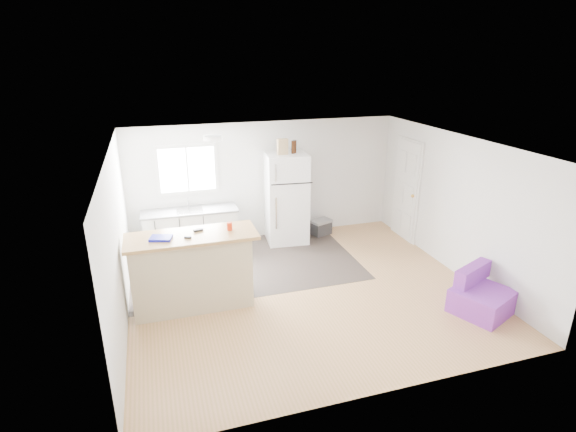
# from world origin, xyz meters

# --- Properties ---
(room) EXTENTS (5.51, 5.01, 2.41)m
(room) POSITION_xyz_m (0.00, 0.00, 1.20)
(room) COLOR #AF8349
(room) RESTS_ON ground
(vinyl_zone) EXTENTS (4.05, 2.50, 0.00)m
(vinyl_zone) POSITION_xyz_m (-0.73, 1.25, 0.00)
(vinyl_zone) COLOR #322925
(vinyl_zone) RESTS_ON floor
(window) EXTENTS (1.18, 0.06, 0.98)m
(window) POSITION_xyz_m (-1.55, 2.49, 1.55)
(window) COLOR white
(window) RESTS_ON back_wall
(interior_door) EXTENTS (0.11, 0.92, 2.10)m
(interior_door) POSITION_xyz_m (2.72, 1.55, 1.02)
(interior_door) COLOR white
(interior_door) RESTS_ON right_wall
(ceiling_fixture) EXTENTS (0.30, 0.30, 0.07)m
(ceiling_fixture) POSITION_xyz_m (-1.20, 1.20, 2.36)
(ceiling_fixture) COLOR white
(ceiling_fixture) RESTS_ON ceiling
(kitchen_cabinets) EXTENTS (1.84, 0.62, 1.08)m
(kitchen_cabinets) POSITION_xyz_m (-1.59, 2.21, 0.42)
(kitchen_cabinets) COLOR white
(kitchen_cabinets) RESTS_ON floor
(peninsula) EXTENTS (1.91, 0.73, 1.17)m
(peninsula) POSITION_xyz_m (-1.78, 0.06, 0.59)
(peninsula) COLOR #C0B38B
(peninsula) RESTS_ON floor
(refrigerator) EXTENTS (0.87, 0.83, 1.83)m
(refrigerator) POSITION_xyz_m (0.33, 2.10, 0.91)
(refrigerator) COLOR white
(refrigerator) RESTS_ON floor
(cooler) EXTENTS (0.50, 0.42, 0.32)m
(cooler) POSITION_xyz_m (1.13, 2.18, 0.16)
(cooler) COLOR #2B2C2E
(cooler) RESTS_ON floor
(purple_seat) EXTENTS (1.01, 1.01, 0.64)m
(purple_seat) POSITION_xyz_m (2.31, -1.36, 0.23)
(purple_seat) COLOR purple
(purple_seat) RESTS_ON floor
(cleaner_jug) EXTENTS (0.15, 0.11, 0.31)m
(cleaner_jug) POSITION_xyz_m (-1.72, -0.12, 0.14)
(cleaner_jug) COLOR silver
(cleaner_jug) RESTS_ON floor
(mop) EXTENTS (0.20, 0.33, 1.16)m
(mop) POSITION_xyz_m (-1.55, -0.06, 0.23)
(mop) COLOR green
(mop) RESTS_ON floor
(red_cup) EXTENTS (0.09, 0.09, 0.12)m
(red_cup) POSITION_xyz_m (-1.17, 0.08, 1.23)
(red_cup) COLOR red
(red_cup) RESTS_ON peninsula
(blue_tray) EXTENTS (0.35, 0.29, 0.04)m
(blue_tray) POSITION_xyz_m (-2.17, 0.02, 1.19)
(blue_tray) COLOR #1214AE
(blue_tray) RESTS_ON peninsula
(tool_a) EXTENTS (0.15, 0.08, 0.03)m
(tool_a) POSITION_xyz_m (-1.63, 0.18, 1.19)
(tool_a) COLOR black
(tool_a) RESTS_ON peninsula
(tool_b) EXTENTS (0.11, 0.07, 0.03)m
(tool_b) POSITION_xyz_m (-1.80, -0.05, 1.18)
(tool_b) COLOR black
(tool_b) RESTS_ON peninsula
(cardboard_box) EXTENTS (0.20, 0.11, 0.30)m
(cardboard_box) POSITION_xyz_m (0.23, 2.03, 1.98)
(cardboard_box) COLOR #9F7D5B
(cardboard_box) RESTS_ON refrigerator
(bottle_left) EXTENTS (0.09, 0.09, 0.25)m
(bottle_left) POSITION_xyz_m (0.45, 2.04, 1.95)
(bottle_left) COLOR #361909
(bottle_left) RESTS_ON refrigerator
(bottle_right) EXTENTS (0.08, 0.08, 0.25)m
(bottle_right) POSITION_xyz_m (0.49, 2.09, 1.95)
(bottle_right) COLOR #361909
(bottle_right) RESTS_ON refrigerator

